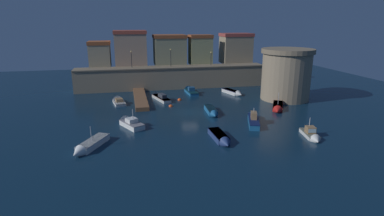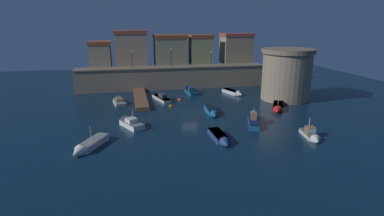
% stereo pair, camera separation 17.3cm
% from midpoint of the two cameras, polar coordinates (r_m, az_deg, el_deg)
% --- Properties ---
extents(ground_plane, '(100.73, 100.73, 0.00)m').
position_cam_midpoint_polar(ground_plane, '(48.29, -0.48, -0.77)').
color(ground_plane, '#0C2338').
extents(quay_wall, '(39.90, 4.23, 4.61)m').
position_cam_midpoint_polar(quay_wall, '(65.77, -3.76, 5.76)').
color(quay_wall, gray).
rests_on(quay_wall, ground).
extents(old_town_backdrop, '(36.29, 5.91, 7.57)m').
position_cam_midpoint_polar(old_town_backdrop, '(69.59, -4.05, 10.86)').
color(old_town_backdrop, gray).
rests_on(old_town_backdrop, ground).
extents(fortress_tower, '(9.30, 9.30, 9.16)m').
position_cam_midpoint_polar(fortress_tower, '(58.07, 17.06, 6.07)').
color(fortress_tower, gray).
rests_on(fortress_tower, ground).
extents(pier_dock, '(2.17, 14.93, 0.70)m').
position_cam_midpoint_polar(pier_dock, '(56.34, -9.69, 1.79)').
color(pier_dock, brown).
rests_on(pier_dock, ground).
extents(quay_lamp_0, '(0.32, 0.32, 3.45)m').
position_cam_midpoint_polar(quay_lamp_0, '(64.47, -11.32, 9.41)').
color(quay_lamp_0, black).
rests_on(quay_lamp_0, quay_wall).
extents(quay_lamp_1, '(0.32, 0.32, 3.68)m').
position_cam_midpoint_polar(quay_lamp_1, '(65.07, -4.06, 9.85)').
color(quay_lamp_1, black).
rests_on(quay_lamp_1, quay_wall).
extents(quay_lamp_2, '(0.32, 0.32, 2.94)m').
position_cam_midpoint_polar(quay_lamp_2, '(66.89, 3.51, 9.65)').
color(quay_lamp_2, black).
rests_on(quay_lamp_2, quay_wall).
extents(moored_boat_0, '(3.34, 7.29, 1.63)m').
position_cam_midpoint_polar(moored_boat_0, '(56.65, -6.19, 2.06)').
color(moored_boat_0, silver).
rests_on(moored_boat_0, ground).
extents(moored_boat_1, '(1.60, 5.68, 1.24)m').
position_cam_midpoint_polar(moored_boat_1, '(47.36, 3.58, -0.60)').
color(moored_boat_1, '#195689').
rests_on(moored_boat_1, ground).
extents(moored_boat_2, '(4.19, 6.05, 3.11)m').
position_cam_midpoint_polar(moored_boat_2, '(51.36, 15.59, 0.11)').
color(moored_boat_2, red).
rests_on(moored_boat_2, ground).
extents(moored_boat_3, '(2.13, 4.59, 2.71)m').
position_cam_midpoint_polar(moored_boat_3, '(40.31, 21.30, -4.73)').
color(moored_boat_3, silver).
rests_on(moored_boat_3, ground).
extents(moored_boat_4, '(3.09, 5.61, 1.35)m').
position_cam_midpoint_polar(moored_boat_4, '(60.56, 7.67, 2.90)').
color(moored_boat_4, silver).
rests_on(moored_boat_4, ground).
extents(moored_boat_5, '(1.65, 5.54, 1.37)m').
position_cam_midpoint_polar(moored_boat_5, '(36.81, 5.25, -5.59)').
color(moored_boat_5, navy).
rests_on(moored_boat_5, ground).
extents(moored_boat_6, '(3.89, 5.39, 3.05)m').
position_cam_midpoint_polar(moored_boat_6, '(42.83, -11.77, -2.68)').
color(moored_boat_6, white).
rests_on(moored_boat_6, ground).
extents(moored_boat_7, '(4.12, 6.09, 2.82)m').
position_cam_midpoint_polar(moored_boat_7, '(36.36, -18.89, -6.73)').
color(moored_boat_7, white).
rests_on(moored_boat_7, ground).
extents(moored_boat_8, '(1.97, 6.40, 1.85)m').
position_cam_midpoint_polar(moored_boat_8, '(61.58, -0.46, 3.26)').
color(moored_boat_8, '#195689').
rests_on(moored_boat_8, ground).
extents(moored_boat_9, '(2.58, 5.13, 1.63)m').
position_cam_midpoint_polar(moored_boat_9, '(55.26, -13.66, 1.26)').
color(moored_boat_9, silver).
rests_on(moored_boat_9, ground).
extents(moored_boat_13, '(3.56, 7.08, 2.48)m').
position_cam_midpoint_polar(moored_boat_13, '(44.04, 11.22, -2.00)').
color(moored_boat_13, '#195689').
rests_on(moored_boat_13, ground).
extents(mooring_buoy_0, '(0.72, 0.72, 0.72)m').
position_cam_midpoint_polar(mooring_buoy_0, '(55.63, -2.42, 1.47)').
color(mooring_buoy_0, '#EA4C19').
rests_on(mooring_buoy_0, ground).
extents(mooring_buoy_1, '(0.69, 0.69, 0.69)m').
position_cam_midpoint_polar(mooring_buoy_1, '(51.58, -4.09, 0.28)').
color(mooring_buoy_1, '#EA4C19').
rests_on(mooring_buoy_1, ground).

